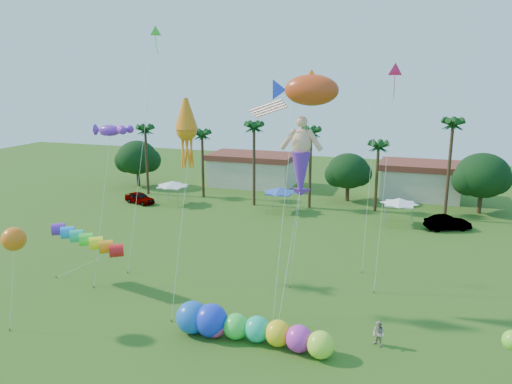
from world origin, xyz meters
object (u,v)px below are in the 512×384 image
(car_a, at_px, (140,198))
(caterpillar_inflatable, at_px, (247,328))
(spectator_b, at_px, (378,334))
(car_b, at_px, (448,223))
(blue_ball, at_px, (211,320))

(car_a, distance_m, caterpillar_inflatable, 37.28)
(car_a, relative_size, spectator_b, 2.60)
(spectator_b, distance_m, caterpillar_inflatable, 8.13)
(car_a, height_order, car_b, car_b)
(spectator_b, xyz_separation_m, caterpillar_inflatable, (-7.88, -2.02, 0.06))
(car_a, xyz_separation_m, blue_ball, (22.30, -27.97, 0.33))
(blue_ball, bearing_deg, caterpillar_inflatable, 1.16)
(spectator_b, height_order, caterpillar_inflatable, caterpillar_inflatable)
(car_a, distance_m, spectator_b, 41.62)
(caterpillar_inflatable, bearing_deg, blue_ball, -177.76)
(car_a, height_order, spectator_b, spectator_b)
(car_a, xyz_separation_m, spectator_b, (32.57, -25.91, 0.10))
(car_b, bearing_deg, blue_ball, 127.47)
(spectator_b, bearing_deg, car_a, 177.44)
(spectator_b, xyz_separation_m, blue_ball, (-10.27, -2.07, 0.24))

